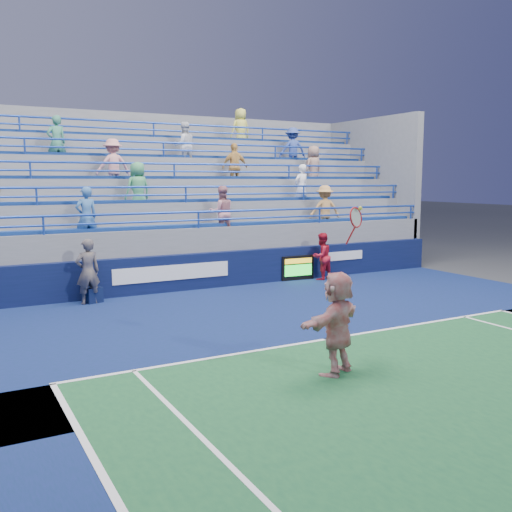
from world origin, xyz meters
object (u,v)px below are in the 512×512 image
ball_girl (322,256)px  line_judge (88,272)px  judge_chair (92,294)px  serve_speed_board (297,268)px  tennis_player (337,323)px

ball_girl → line_judge: bearing=-12.5°
judge_chair → line_judge: size_ratio=0.43×
serve_speed_board → tennis_player: 9.25m
line_judge → tennis_player: bearing=102.3°
serve_speed_board → line_judge: bearing=-176.6°
judge_chair → line_judge: bearing=-129.3°
serve_speed_board → judge_chair: serve_speed_board is taller
judge_chair → tennis_player: size_ratio=0.26×
tennis_player → line_judge: tennis_player is taller
serve_speed_board → tennis_player: tennis_player is taller
ball_girl → serve_speed_board: bearing=-34.6°
serve_speed_board → ball_girl: ball_girl is taller
serve_speed_board → line_judge: 6.95m
serve_speed_board → line_judge: line_judge is taller
tennis_player → line_judge: size_ratio=1.62×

